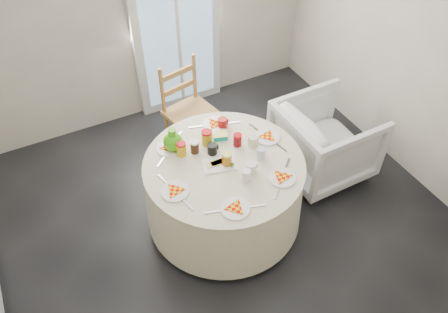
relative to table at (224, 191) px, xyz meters
name	(u,v)px	position (x,y,z in m)	size (l,w,h in m)	color
floor	(227,228)	(-0.03, -0.12, -0.38)	(4.00, 4.00, 0.00)	black
wall_back	(135,6)	(-0.03, 1.88, 0.93)	(4.00, 0.02, 2.60)	#BCB5A3
wall_right	(433,50)	(1.97, -0.12, 0.93)	(0.02, 4.00, 2.60)	#BCB5A3
glass_door	(176,22)	(0.37, 1.83, 0.68)	(1.00, 0.08, 2.10)	silver
table	(224,191)	(0.00, 0.00, 0.00)	(1.38, 1.38, 0.70)	silver
wooden_chair	(191,115)	(0.14, 0.98, 0.09)	(0.46, 0.44, 1.03)	#A68339
armchair	(325,141)	(1.18, 0.11, 0.02)	(0.84, 0.78, 0.86)	silver
place_settings	(224,159)	(0.00, 0.00, 0.40)	(1.21, 1.21, 0.02)	white
jar_cluster	(208,142)	(-0.04, 0.20, 0.45)	(0.54, 0.27, 0.16)	#AA6524
butter_tub	(220,133)	(0.11, 0.29, 0.41)	(0.13, 0.09, 0.05)	#03A69E
green_pitcher	(172,136)	(-0.30, 0.35, 0.49)	(0.16, 0.16, 0.21)	#3BAA0C
cheese_platter	(219,161)	(-0.05, 0.00, 0.40)	(0.27, 0.17, 0.03)	silver
mugs_glasses	(238,148)	(0.15, 0.03, 0.44)	(0.62, 0.62, 0.11)	#AEAAAA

